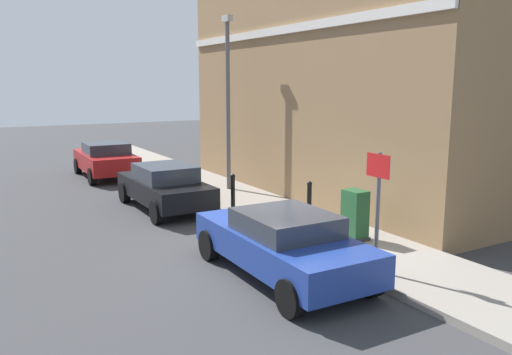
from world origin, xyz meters
TOP-DOWN VIEW (x-y plane):
  - ground at (0.00, 0.00)m, footprint 80.00×80.00m
  - sidewalk at (1.99, 6.00)m, footprint 2.42×30.00m
  - corner_building at (7.03, 4.32)m, footprint 7.77×12.63m
  - car_blue at (-0.36, -1.20)m, footprint 1.92×4.27m
  - car_black at (-0.41, 5.14)m, footprint 1.81×4.08m
  - car_red at (-0.56, 11.41)m, footprint 1.98×3.99m
  - utility_cabinet at (2.16, -0.37)m, footprint 0.46×0.61m
  - bollard_near_cabinet at (2.26, 1.55)m, footprint 0.14×0.14m
  - bollard_far_kerb at (1.03, 3.54)m, footprint 0.14×0.14m
  - street_sign at (1.11, -2.17)m, footprint 0.08×0.60m
  - lamppost at (2.31, 6.29)m, footprint 0.20×0.44m

SIDE VIEW (x-z plane):
  - ground at x=0.00m, z-range 0.00..0.00m
  - sidewalk at x=1.99m, z-range 0.00..0.15m
  - utility_cabinet at x=2.16m, z-range 0.11..1.26m
  - car_blue at x=-0.36m, z-range 0.04..1.35m
  - bollard_near_cabinet at x=2.26m, z-range 0.19..1.22m
  - bollard_far_kerb at x=1.03m, z-range 0.19..1.22m
  - car_black at x=-0.41m, z-range 0.03..1.38m
  - car_red at x=-0.56m, z-range 0.03..1.43m
  - street_sign at x=1.11m, z-range 0.51..2.81m
  - lamppost at x=2.31m, z-range 0.44..6.16m
  - corner_building at x=7.03m, z-range 0.00..8.61m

